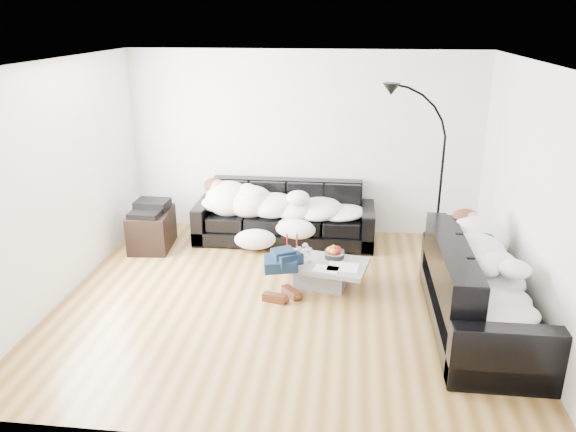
# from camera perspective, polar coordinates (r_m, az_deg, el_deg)

# --- Properties ---
(ground) EXTENTS (5.00, 5.00, 0.00)m
(ground) POSITION_cam_1_polar(r_m,az_deg,el_deg) (6.40, -0.31, -8.52)
(ground) COLOR brown
(ground) RESTS_ON ground
(wall_back) EXTENTS (5.00, 0.02, 2.60)m
(wall_back) POSITION_cam_1_polar(r_m,az_deg,el_deg) (8.06, 1.60, 7.35)
(wall_back) COLOR silver
(wall_back) RESTS_ON ground
(wall_left) EXTENTS (0.02, 4.50, 2.60)m
(wall_left) POSITION_cam_1_polar(r_m,az_deg,el_deg) (6.66, -22.24, 3.20)
(wall_left) COLOR silver
(wall_left) RESTS_ON ground
(wall_right) EXTENTS (0.02, 4.50, 2.60)m
(wall_right) POSITION_cam_1_polar(r_m,az_deg,el_deg) (6.13, 23.56, 1.67)
(wall_right) COLOR silver
(wall_right) RESTS_ON ground
(ceiling) EXTENTS (5.00, 5.00, 0.00)m
(ceiling) POSITION_cam_1_polar(r_m,az_deg,el_deg) (5.65, -0.36, 15.39)
(ceiling) COLOR white
(ceiling) RESTS_ON ground
(sofa_back) EXTENTS (2.49, 0.86, 0.81)m
(sofa_back) POSITION_cam_1_polar(r_m,az_deg,el_deg) (7.86, -0.35, 0.27)
(sofa_back) COLOR black
(sofa_back) RESTS_ON ground
(sofa_right) EXTENTS (0.96, 2.25, 0.91)m
(sofa_right) POSITION_cam_1_polar(r_m,az_deg,el_deg) (6.00, 19.19, -6.85)
(sofa_right) COLOR black
(sofa_right) RESTS_ON ground
(sleeper_back) EXTENTS (2.11, 0.73, 0.42)m
(sleeper_back) POSITION_cam_1_polar(r_m,az_deg,el_deg) (7.74, -0.40, 1.70)
(sleeper_back) COLOR white
(sleeper_back) RESTS_ON sofa_back
(sleeper_right) EXTENTS (0.81, 1.93, 0.47)m
(sleeper_right) POSITION_cam_1_polar(r_m,az_deg,el_deg) (5.92, 19.41, -5.11)
(sleeper_right) COLOR white
(sleeper_right) RESTS_ON sofa_right
(teal_cushion) EXTENTS (0.42, 0.38, 0.20)m
(teal_cushion) POSITION_cam_1_polar(r_m,az_deg,el_deg) (6.51, 17.72, -2.02)
(teal_cushion) COLOR #0B4D3D
(teal_cushion) RESTS_ON sofa_right
(coffee_table) EXTENTS (1.16, 0.82, 0.31)m
(coffee_table) POSITION_cam_1_polar(r_m,az_deg,el_deg) (6.65, 3.33, -5.91)
(coffee_table) COLOR #939699
(coffee_table) RESTS_ON ground
(fruit_bowl) EXTENTS (0.26, 0.26, 0.14)m
(fruit_bowl) POSITION_cam_1_polar(r_m,az_deg,el_deg) (6.68, 4.75, -3.68)
(fruit_bowl) COLOR white
(fruit_bowl) RESTS_ON coffee_table
(wine_glass_a) EXTENTS (0.09, 0.09, 0.19)m
(wine_glass_a) POSITION_cam_1_polar(r_m,az_deg,el_deg) (6.65, 1.76, -3.52)
(wine_glass_a) COLOR white
(wine_glass_a) RESTS_ON coffee_table
(wine_glass_b) EXTENTS (0.08, 0.08, 0.19)m
(wine_glass_b) POSITION_cam_1_polar(r_m,az_deg,el_deg) (6.56, 1.11, -3.88)
(wine_glass_b) COLOR white
(wine_glass_b) RESTS_ON coffee_table
(wine_glass_c) EXTENTS (0.10, 0.10, 0.18)m
(wine_glass_c) POSITION_cam_1_polar(r_m,az_deg,el_deg) (6.54, 2.16, -3.95)
(wine_glass_c) COLOR white
(wine_glass_c) RESTS_ON coffee_table
(candle_left) EXTENTS (0.06, 0.06, 0.26)m
(candle_left) POSITION_cam_1_polar(r_m,az_deg,el_deg) (6.73, -0.09, -2.87)
(candle_left) COLOR maroon
(candle_left) RESTS_ON coffee_table
(candle_right) EXTENTS (0.05, 0.05, 0.25)m
(candle_right) POSITION_cam_1_polar(r_m,az_deg,el_deg) (6.77, 0.90, -2.79)
(candle_right) COLOR maroon
(candle_right) RESTS_ON coffee_table
(newspaper_a) EXTENTS (0.38, 0.31, 0.01)m
(newspaper_a) POSITION_cam_1_polar(r_m,az_deg,el_deg) (6.47, 5.59, -5.16)
(newspaper_a) COLOR silver
(newspaper_a) RESTS_ON coffee_table
(newspaper_b) EXTENTS (0.31, 0.25, 0.01)m
(newspaper_b) POSITION_cam_1_polar(r_m,az_deg,el_deg) (6.40, 3.89, -5.37)
(newspaper_b) COLOR silver
(newspaper_b) RESTS_ON coffee_table
(navy_jacket) EXTENTS (0.50, 0.47, 0.20)m
(navy_jacket) POSITION_cam_1_polar(r_m,az_deg,el_deg) (6.32, -0.49, -3.94)
(navy_jacket) COLOR black
(navy_jacket) RESTS_ON coffee_table
(shoes) EXTENTS (0.55, 0.50, 0.10)m
(shoes) POSITION_cam_1_polar(r_m,az_deg,el_deg) (6.39, -0.58, -8.02)
(shoes) COLOR #472311
(shoes) RESTS_ON ground
(av_cabinet) EXTENTS (0.58, 0.79, 0.52)m
(av_cabinet) POSITION_cam_1_polar(r_m,az_deg,el_deg) (7.92, -13.67, -1.33)
(av_cabinet) COLOR black
(av_cabinet) RESTS_ON ground
(stereo) EXTENTS (0.45, 0.35, 0.13)m
(stereo) POSITION_cam_1_polar(r_m,az_deg,el_deg) (7.81, -13.86, 0.88)
(stereo) COLOR black
(stereo) RESTS_ON av_cabinet
(floor_lamp) EXTENTS (0.74, 0.32, 2.00)m
(floor_lamp) POSITION_cam_1_polar(r_m,az_deg,el_deg) (7.32, 15.23, 2.93)
(floor_lamp) COLOR black
(floor_lamp) RESTS_ON ground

